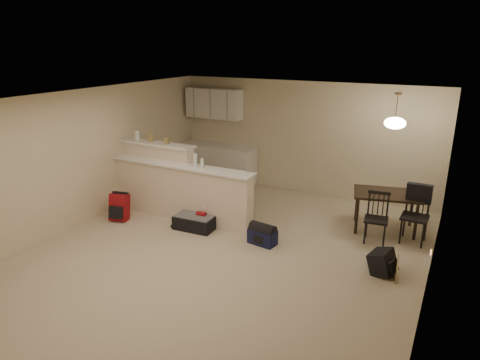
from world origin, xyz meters
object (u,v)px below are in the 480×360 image
Objects in this scene: dining_table at (387,197)px; pendant_lamp at (395,123)px; navy_duffel at (262,237)px; black_daypack at (382,262)px; suitcase at (196,222)px; red_backpack at (119,207)px; dining_chair_far at (415,216)px; dining_chair_near at (376,218)px.

pendant_lamp is at bearing 0.00° from dining_table.
dining_table reaches higher than navy_duffel.
black_daypack reaches higher than navy_duffel.
suitcase is at bearing 101.75° from black_daypack.
black_daypack is at bearing -4.46° from suitcase.
pendant_lamp is 1.20× the size of red_backpack.
dining_chair_far is at bearing 0.64° from black_daypack.
dining_chair_near reaches higher than suitcase.
dining_chair_far is at bearing 3.88° from red_backpack.
dining_table is at bearing 9.09° from red_backpack.
suitcase is 1.56× the size of navy_duffel.
dining_chair_near is at bearing 2.61° from red_backpack.
dining_chair_far is 1.91× the size of red_backpack.
navy_duffel reaches higher than suitcase.
dining_chair_far is at bearing 15.34° from suitcase.
black_daypack is (0.31, -1.01, -0.27)m from dining_chair_near.
dining_chair_far is 1.36m from black_daypack.
pendant_lamp is at bearing 23.08° from suitcase.
red_backpack is at bearing -170.83° from dining_chair_near.
dining_chair_near is 1.96m from navy_duffel.
dining_table is at bearing 21.72° from black_daypack.
navy_duffel is at bearing -6.67° from red_backpack.
suitcase is at bearing -171.99° from navy_duffel.
dining_chair_far is (0.58, 0.29, 0.05)m from dining_chair_near.
pendant_lamp is at bearing 151.76° from dining_chair_far.
suitcase is 1.57m from red_backpack.
pendant_lamp is at bearing 9.09° from red_backpack.
dining_table is 0.63m from dining_chair_far.
red_backpack is 4.89m from black_daypack.
navy_duffel is at bearing -3.98° from suitcase.
suitcase is 1.88× the size of black_daypack.
dining_table is at bearing 0.00° from pendant_lamp.
dining_table is at bearing 23.08° from suitcase.
navy_duffel is at bearing 101.41° from black_daypack.
pendant_lamp is 5.29m from red_backpack.
black_daypack is at bearing -79.93° from dining_chair_near.
dining_chair_far is (0.53, -0.31, -0.14)m from dining_table.
dining_table is 2.09× the size of pendant_lamp.
dining_chair_far reaches higher than navy_duffel.
dining_chair_far is at bearing 37.43° from navy_duffel.
red_backpack is at bearing -165.03° from navy_duffel.
dining_chair_near reaches higher than black_daypack.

